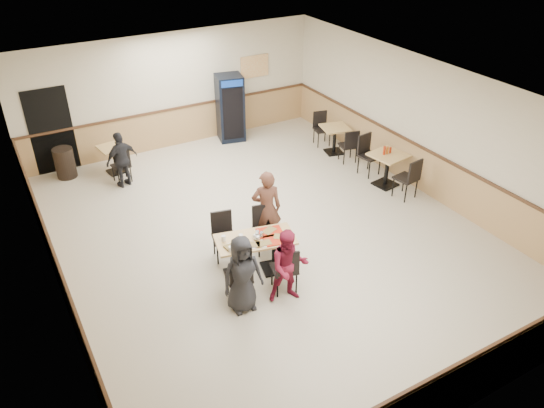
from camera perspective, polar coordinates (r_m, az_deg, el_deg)
ground at (r=10.80m, az=-0.54°, el=-3.21°), size 10.00×10.00×0.00m
room_shell at (r=13.21m, az=0.77°, el=6.49°), size 10.00×10.00×10.00m
main_table at (r=9.51m, az=-1.78°, el=-4.97°), size 1.52×1.00×0.75m
main_chairs at (r=9.51m, az=-2.07°, el=-5.14°), size 1.57×1.87×0.95m
diner_woman_left at (r=8.65m, az=-3.23°, el=-7.55°), size 0.71×0.48×1.40m
diner_woman_right at (r=8.82m, az=1.83°, el=-6.72°), size 0.79×0.69×1.37m
diner_man_opposite at (r=10.12m, az=-0.60°, el=-0.48°), size 0.67×0.55×1.58m
lone_diner at (r=12.69m, az=-15.84°, el=4.62°), size 0.85×0.53×1.34m
tabletop_clutter at (r=9.32m, az=-1.32°, el=-3.70°), size 1.18×0.70×0.12m
side_table_near at (r=12.58m, az=12.31°, el=4.15°), size 0.85×0.85×0.80m
side_table_near_chair_south at (r=12.18m, az=14.23°, el=2.82°), size 0.53×0.53×1.01m
side_table_near_chair_north at (r=13.01m, az=10.48°, el=5.18°), size 0.53×0.53×1.01m
side_table_far at (r=14.00m, az=6.76°, el=7.31°), size 0.81×0.81×0.72m
side_table_far_chair_south at (r=13.59m, az=8.18°, el=6.33°), size 0.51×0.51×0.92m
side_table_far_chair_north at (r=14.43m, az=5.41°, el=8.05°), size 0.51×0.51×0.92m
condiment_caddy at (r=12.44m, az=12.23°, el=5.67°), size 0.23×0.06×0.20m
back_table at (r=13.47m, az=-16.61°, el=5.05°), size 0.73×0.73×0.68m
back_table_chair_lone at (r=13.00m, az=-15.97°, el=4.06°), size 0.46×0.46×0.87m
pepsi_cooler at (r=14.61m, az=-4.52°, el=10.26°), size 0.81×0.81×1.80m
trash_bin at (r=13.67m, az=-21.39°, el=4.14°), size 0.47×0.47×0.74m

